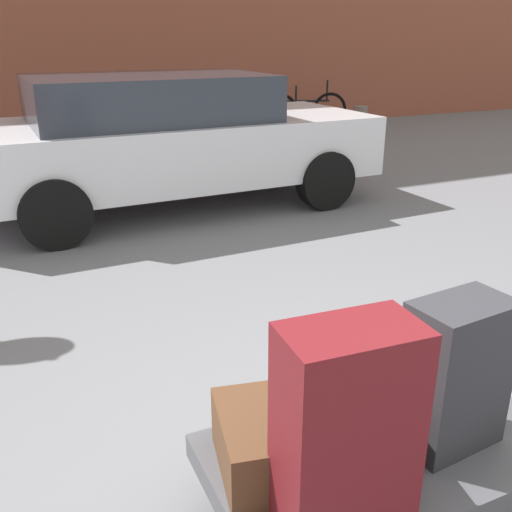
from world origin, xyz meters
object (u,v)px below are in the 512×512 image
Objects in this scene: luggage_cart at (385,460)px; suitcase_maroon_front_right at (346,431)px; suitcase_charcoal_center at (455,374)px; bollard_kerb_far at (360,123)px; bollard_kerb_mid at (299,127)px; bollard_kerb_near at (227,132)px; bicycle_leaning at (305,111)px; suitcase_brown_rear_left at (308,436)px; parked_car at (169,138)px.

suitcase_maroon_front_right is at bearing -146.89° from luggage_cart.
bollard_kerb_far is (4.71, 7.51, -0.33)m from suitcase_charcoal_center.
bollard_kerb_mid is (4.03, 7.67, -0.39)m from suitcase_maroon_front_right.
bollard_kerb_near reaches higher than luggage_cart.
suitcase_charcoal_center is 0.34× the size of bicycle_leaning.
bollard_kerb_far is at bearing 0.00° from bollard_kerb_near.
suitcase_maroon_front_right is at bearing -117.69° from bollard_kerb_mid.
suitcase_brown_rear_left is (-0.55, 0.12, -0.18)m from suitcase_charcoal_center.
suitcase_maroon_front_right is 1.16× the size of bollard_kerb_near.
bollard_kerb_near is at bearing 180.00° from bollard_kerb_far.
bollard_kerb_far is at bearing 52.83° from suitcase_charcoal_center.
luggage_cart is at bearing 36.94° from suitcase_maroon_front_right.
bollard_kerb_mid is at bearing 41.69° from parked_car.
bollard_kerb_mid is (1.35, 0.00, 0.00)m from bollard_kerb_near.
suitcase_brown_rear_left is 1.07× the size of bollard_kerb_far.
bollard_kerb_mid is 1.00× the size of bollard_kerb_far.
suitcase_maroon_front_right is 0.61m from suitcase_charcoal_center.
suitcase_maroon_front_right reaches higher than bollard_kerb_near.
bollard_kerb_mid is 1.27m from bollard_kerb_far.
luggage_cart is at bearing -123.57° from bollard_kerb_far.
suitcase_charcoal_center is at bearing -122.09° from bollard_kerb_far.
bicycle_leaning is 2.89× the size of bollard_kerb_far.
suitcase_brown_rear_left is 9.07m from bollard_kerb_far.
suitcase_charcoal_center is 0.98× the size of bollard_kerb_near.
bicycle_leaning is at bearing 72.47° from suitcase_brown_rear_left.
bicycle_leaning is at bearing 46.27° from parked_car.
suitcase_charcoal_center is 0.92× the size of suitcase_brown_rear_left.
bollard_kerb_mid and bollard_kerb_far have the same top height.
parked_car is (0.54, 4.65, 0.49)m from luggage_cart.
suitcase_maroon_front_right is at bearing -100.37° from parked_car.
suitcase_maroon_front_right is 1.19× the size of suitcase_charcoal_center.
suitcase_maroon_front_right is at bearing -85.65° from suitcase_brown_rear_left.
suitcase_brown_rear_left is 10.16m from bicycle_leaning.
bollard_kerb_near is (2.09, 7.51, -0.33)m from suitcase_charcoal_center.
suitcase_maroon_front_right is 4.96m from parked_car.
luggage_cart is 7.79m from bollard_kerb_near.
suitcase_charcoal_center is 8.87m from bollard_kerb_far.
bollard_kerb_mid is (3.99, 7.39, -0.15)m from suitcase_brown_rear_left.
bicycle_leaning is at bearing 32.75° from bollard_kerb_near.
suitcase_maroon_front_right reaches higher than suitcase_charcoal_center.
luggage_cart is at bearing 3.01° from suitcase_brown_rear_left.
bollard_kerb_near is (2.32, 7.44, 0.03)m from luggage_cart.
bollard_kerb_far is at bearing 0.00° from bollard_kerb_mid.
suitcase_brown_rear_left is at bearing -118.37° from bollard_kerb_mid.
bicycle_leaning is at bearing 65.26° from suitcase_maroon_front_right.
parked_car is 3.34m from bollard_kerb_near.
luggage_cart is at bearing -96.60° from parked_car.
bollard_kerb_far reaches higher than suitcase_brown_rear_left.
luggage_cart is at bearing -117.42° from bicycle_leaning.
suitcase_maroon_front_right is 8.13m from bollard_kerb_near.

